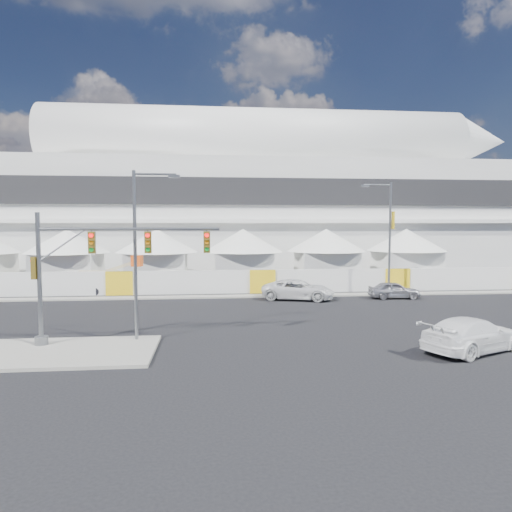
{
  "coord_description": "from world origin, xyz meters",
  "views": [
    {
      "loc": [
        1.62,
        -24.2,
        5.91
      ],
      "look_at": [
        5.0,
        10.0,
        3.51
      ],
      "focal_mm": 32.0,
      "sensor_mm": 36.0,
      "label": 1
    }
  ],
  "objects": [
    {
      "name": "pickup_near",
      "position": [
        13.68,
        -4.45,
        0.8
      ],
      "size": [
        4.31,
        5.92,
        1.59
      ],
      "primitive_type": "imported",
      "rotation": [
        0.0,
        0.0,
        2.0
      ],
      "color": "white",
      "rests_on": "ground"
    },
    {
      "name": "median_island",
      "position": [
        -6.0,
        -3.0,
        0.07
      ],
      "size": [
        10.0,
        5.0,
        0.15
      ],
      "primitive_type": "cube",
      "color": "gray",
      "rests_on": "ground"
    },
    {
      "name": "streetlight_median",
      "position": [
        -1.91,
        -1.19,
        4.97
      ],
      "size": [
        2.32,
        0.23,
        8.4
      ],
      "color": "slate",
      "rests_on": "median_island"
    },
    {
      "name": "stadium",
      "position": [
        8.71,
        41.5,
        9.45
      ],
      "size": [
        80.0,
        24.8,
        21.98
      ],
      "color": "silver",
      "rests_on": "ground"
    },
    {
      "name": "boom_lift",
      "position": [
        -8.31,
        15.5,
        0.88
      ],
      "size": [
        6.58,
        1.95,
        3.28
      ],
      "rotation": [
        0.0,
        0.0,
        -0.15
      ],
      "color": "#EE5416",
      "rests_on": "ground"
    },
    {
      "name": "ground",
      "position": [
        0.0,
        0.0,
        0.0
      ],
      "size": [
        160.0,
        160.0,
        0.0
      ],
      "primitive_type": "plane",
      "color": "black",
      "rests_on": "ground"
    },
    {
      "name": "tent_row",
      "position": [
        0.5,
        24.0,
        3.15
      ],
      "size": [
        53.4,
        8.4,
        5.4
      ],
      "color": "white",
      "rests_on": "ground"
    },
    {
      "name": "lot_car_a",
      "position": [
        22.93,
        20.18,
        0.73
      ],
      "size": [
        1.68,
        4.46,
        1.45
      ],
      "primitive_type": "imported",
      "rotation": [
        0.0,
        0.0,
        1.6
      ],
      "color": "silver",
      "rests_on": "ground"
    },
    {
      "name": "sedan_silver",
      "position": [
        16.11,
        10.56,
        0.68
      ],
      "size": [
        1.82,
        4.07,
        1.36
      ],
      "primitive_type": "imported",
      "rotation": [
        0.0,
        0.0,
        1.51
      ],
      "color": "#ABAAAF",
      "rests_on": "ground"
    },
    {
      "name": "hoarding_fence",
      "position": [
        6.0,
        14.5,
        1.0
      ],
      "size": [
        70.0,
        0.25,
        2.0
      ],
      "primitive_type": "cube",
      "color": "silver",
      "rests_on": "ground"
    },
    {
      "name": "far_curb",
      "position": [
        20.0,
        12.5,
        0.06
      ],
      "size": [
        80.0,
        1.2,
        0.12
      ],
      "primitive_type": "cube",
      "color": "gray",
      "rests_on": "ground"
    },
    {
      "name": "pickup_curb",
      "position": [
        8.4,
        10.79,
        0.78
      ],
      "size": [
        4.13,
        6.15,
        1.57
      ],
      "primitive_type": "imported",
      "rotation": [
        0.0,
        0.0,
        1.28
      ],
      "color": "silver",
      "rests_on": "ground"
    },
    {
      "name": "traffic_mast",
      "position": [
        -4.45,
        -1.8,
        3.73
      ],
      "size": [
        8.86,
        0.61,
        6.32
      ],
      "color": "gray",
      "rests_on": "median_island"
    },
    {
      "name": "streetlight_curb",
      "position": [
        16.24,
        12.5,
        5.43
      ],
      "size": [
        2.77,
        0.62,
        9.36
      ],
      "color": "slate",
      "rests_on": "ground"
    }
  ]
}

